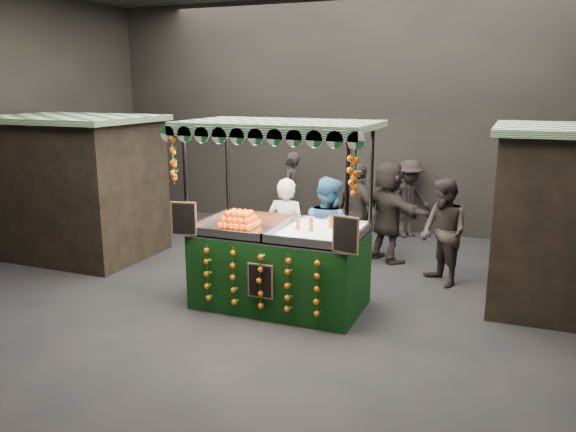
% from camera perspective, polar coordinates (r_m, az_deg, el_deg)
% --- Properties ---
extents(ground, '(12.00, 12.00, 0.00)m').
position_cam_1_polar(ground, '(8.58, -1.92, -8.62)').
color(ground, black).
rests_on(ground, ground).
extents(market_hall, '(12.10, 10.10, 5.05)m').
position_cam_1_polar(market_hall, '(7.98, -2.10, 14.60)').
color(market_hall, black).
rests_on(market_hall, ground).
extents(neighbour_stall_left, '(3.00, 2.20, 2.60)m').
position_cam_1_polar(neighbour_stall_left, '(11.43, -20.44, 2.84)').
color(neighbour_stall_left, black).
rests_on(neighbour_stall_left, ground).
extents(juice_stall, '(2.75, 1.62, 2.67)m').
position_cam_1_polar(juice_stall, '(8.18, -0.82, -3.55)').
color(juice_stall, black).
rests_on(juice_stall, ground).
extents(vendor_grey, '(0.65, 0.43, 1.75)m').
position_cam_1_polar(vendor_grey, '(9.00, -0.16, -1.70)').
color(vendor_grey, gray).
rests_on(vendor_grey, ground).
extents(vendor_blue, '(1.07, 0.96, 1.80)m').
position_cam_1_polar(vendor_blue, '(8.86, 3.95, -1.82)').
color(vendor_blue, navy).
rests_on(vendor_blue, ground).
extents(shopper_0, '(0.66, 0.58, 1.51)m').
position_cam_1_polar(shopper_0, '(13.44, -12.78, 2.33)').
color(shopper_0, '#282421').
rests_on(shopper_0, ground).
extents(shopper_1, '(1.04, 1.06, 1.72)m').
position_cam_1_polar(shopper_1, '(9.42, 15.24, -1.60)').
color(shopper_1, '#292221').
rests_on(shopper_1, ground).
extents(shopper_2, '(1.10, 0.98, 1.79)m').
position_cam_1_polar(shopper_2, '(10.43, 6.99, 0.34)').
color(shopper_2, '#282220').
rests_on(shopper_2, ground).
extents(shopper_3, '(1.17, 1.18, 1.63)m').
position_cam_1_polar(shopper_3, '(12.29, 11.92, 1.70)').
color(shopper_3, black).
rests_on(shopper_3, ground).
extents(shopper_4, '(0.80, 0.54, 1.60)m').
position_cam_1_polar(shopper_4, '(13.00, -15.04, 2.06)').
color(shopper_4, '#2B2423').
rests_on(shopper_4, ground).
extents(shopper_5, '(1.68, 1.45, 1.83)m').
position_cam_1_polar(shopper_5, '(10.49, 9.96, 0.43)').
color(shopper_5, black).
rests_on(shopper_5, ground).
extents(shopper_6, '(0.42, 0.64, 1.74)m').
position_cam_1_polar(shopper_6, '(12.52, 0.24, 2.42)').
color(shopper_6, black).
rests_on(shopper_6, ground).
extents(shopper_7, '(0.41, 0.62, 1.66)m').
position_cam_1_polar(shopper_7, '(12.11, 22.81, 0.86)').
color(shopper_7, '#2B2723').
rests_on(shopper_7, ground).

